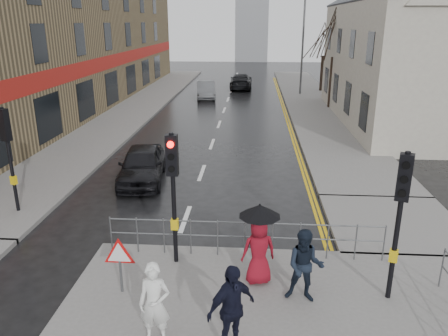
# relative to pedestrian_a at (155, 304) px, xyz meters

# --- Properties ---
(ground) EXTENTS (120.00, 120.00, 0.00)m
(ground) POSITION_rel_pedestrian_a_xyz_m (-0.33, 2.75, -0.97)
(ground) COLOR black
(ground) RESTS_ON ground
(left_pavement) EXTENTS (4.00, 44.00, 0.14)m
(left_pavement) POSITION_rel_pedestrian_a_xyz_m (-6.83, 25.75, -0.90)
(left_pavement) COLOR #605E5B
(left_pavement) RESTS_ON ground
(right_pavement) EXTENTS (4.00, 40.00, 0.14)m
(right_pavement) POSITION_rel_pedestrian_a_xyz_m (6.17, 27.75, -0.90)
(right_pavement) COLOR #605E5B
(right_pavement) RESTS_ON ground
(pavement_bridge_right) EXTENTS (4.00, 4.20, 0.14)m
(pavement_bridge_right) POSITION_rel_pedestrian_a_xyz_m (6.17, 5.75, -0.90)
(pavement_bridge_right) COLOR #605E5B
(pavement_bridge_right) RESTS_ON ground
(building_left_terrace) EXTENTS (8.00, 42.00, 10.00)m
(building_left_terrace) POSITION_rel_pedestrian_a_xyz_m (-12.33, 24.75, 4.03)
(building_left_terrace) COLOR brown
(building_left_terrace) RESTS_ON ground
(building_right_cream) EXTENTS (9.00, 16.40, 10.10)m
(building_right_cream) POSITION_rel_pedestrian_a_xyz_m (11.67, 20.75, 3.81)
(building_right_cream) COLOR #BBB6A3
(building_right_cream) RESTS_ON ground
(church_tower) EXTENTS (5.00, 5.00, 18.00)m
(church_tower) POSITION_rel_pedestrian_a_xyz_m (1.17, 64.75, 8.03)
(church_tower) COLOR gray
(church_tower) RESTS_ON ground
(traffic_signal_near_left) EXTENTS (0.28, 0.27, 3.40)m
(traffic_signal_near_left) POSITION_rel_pedestrian_a_xyz_m (-0.13, 2.94, 1.48)
(traffic_signal_near_left) COLOR black
(traffic_signal_near_left) RESTS_ON near_pavement
(traffic_signal_near_right) EXTENTS (0.34, 0.33, 3.40)m
(traffic_signal_near_right) POSITION_rel_pedestrian_a_xyz_m (4.87, 1.74, 1.48)
(traffic_signal_near_right) COLOR black
(traffic_signal_near_right) RESTS_ON near_pavement
(traffic_signal_far_left) EXTENTS (0.34, 0.33, 3.40)m
(traffic_signal_far_left) POSITION_rel_pedestrian_a_xyz_m (-5.83, 5.75, 1.48)
(traffic_signal_far_left) COLOR black
(traffic_signal_far_left) RESTS_ON left_pavement
(guard_railing_front) EXTENTS (7.14, 0.04, 1.00)m
(guard_railing_front) POSITION_rel_pedestrian_a_xyz_m (1.62, 3.35, -0.12)
(guard_railing_front) COLOR #595B5E
(guard_railing_front) RESTS_ON near_pavement
(warning_sign) EXTENTS (0.80, 0.07, 1.35)m
(warning_sign) POSITION_rel_pedestrian_a_xyz_m (-1.13, 1.54, 0.07)
(warning_sign) COLOR #595B5E
(warning_sign) RESTS_ON near_pavement
(street_lamp) EXTENTS (1.83, 0.25, 8.00)m
(street_lamp) POSITION_rel_pedestrian_a_xyz_m (5.49, 30.75, 3.73)
(street_lamp) COLOR #595B5E
(street_lamp) RESTS_ON right_pavement
(tree_near) EXTENTS (2.40, 2.40, 6.58)m
(tree_near) POSITION_rel_pedestrian_a_xyz_m (7.17, 24.75, 4.16)
(tree_near) COLOR #32261B
(tree_near) RESTS_ON right_pavement
(tree_far) EXTENTS (2.40, 2.40, 5.64)m
(tree_far) POSITION_rel_pedestrian_a_xyz_m (7.67, 32.75, 3.45)
(tree_far) COLOR #32261B
(tree_far) RESTS_ON right_pavement
(pedestrian_a) EXTENTS (0.63, 0.43, 1.67)m
(pedestrian_a) POSITION_rel_pedestrian_a_xyz_m (0.00, 0.00, 0.00)
(pedestrian_a) COLOR silver
(pedestrian_a) RESTS_ON near_pavement
(pedestrian_b) EXTENTS (0.90, 0.75, 1.68)m
(pedestrian_b) POSITION_rel_pedestrian_a_xyz_m (2.96, 1.53, 0.01)
(pedestrian_b) COLOR black
(pedestrian_b) RESTS_ON near_pavement
(pedestrian_with_umbrella) EXTENTS (0.96, 0.96, 1.97)m
(pedestrian_with_umbrella) POSITION_rel_pedestrian_a_xyz_m (1.96, 2.17, 0.26)
(pedestrian_with_umbrella) COLOR maroon
(pedestrian_with_umbrella) RESTS_ON near_pavement
(pedestrian_d) EXTENTS (1.07, 1.00, 1.77)m
(pedestrian_d) POSITION_rel_pedestrian_a_xyz_m (1.45, -0.13, 0.05)
(pedestrian_d) COLOR black
(pedestrian_d) RESTS_ON near_pavement
(car_parked) EXTENTS (2.11, 4.23, 1.38)m
(car_parked) POSITION_rel_pedestrian_a_xyz_m (-2.53, 9.08, -0.28)
(car_parked) COLOR black
(car_parked) RESTS_ON ground
(car_mid) EXTENTS (1.97, 4.30, 1.37)m
(car_mid) POSITION_rel_pedestrian_a_xyz_m (-2.16, 28.67, -0.29)
(car_mid) COLOR #4F5154
(car_mid) RESTS_ON ground
(car_far) EXTENTS (2.01, 4.89, 1.42)m
(car_far) POSITION_rel_pedestrian_a_xyz_m (0.52, 34.05, -0.27)
(car_far) COLOR black
(car_far) RESTS_ON ground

